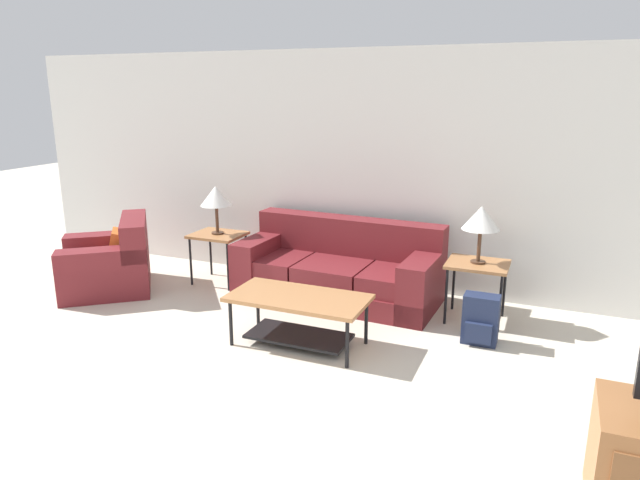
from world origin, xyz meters
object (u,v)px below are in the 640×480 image
side_table_right (477,269)px  table_lamp_left (216,197)px  couch (339,271)px  armchair (110,264)px  side_table_left (218,239)px  coffee_table (299,309)px  table_lamp_right (481,219)px  backpack (480,320)px

side_table_right → table_lamp_left: (-2.89, -0.00, 0.49)m
couch → side_table_right: (1.44, -0.08, 0.23)m
armchair → side_table_left: bearing=33.8°
coffee_table → table_lamp_right: table_lamp_right is taller
couch → side_table_left: couch is taller
couch → side_table_right: 1.46m
table_lamp_left → table_lamp_right: size_ratio=1.00×
backpack → table_lamp_right: bearing=102.9°
side_table_left → backpack: side_table_left is taller
side_table_right → table_lamp_left: size_ratio=1.06×
side_table_right → couch: bearing=176.6°
couch → side_table_left: 1.47m
side_table_right → table_lamp_right: bearing=-104.0°
couch → table_lamp_left: 1.62m
table_lamp_left → couch: bearing=3.3°
side_table_left → backpack: size_ratio=1.31×
side_table_right → table_lamp_left: bearing=-180.0°
side_table_right → backpack: (0.12, -0.51, -0.31)m
backpack → table_lamp_left: bearing=170.3°
coffee_table → table_lamp_left: 2.05m
coffee_table → side_table_right: size_ratio=2.06×
armchair → coffee_table: armchair is taller
couch → side_table_right: size_ratio=3.72×
armchair → side_table_left: (0.99, 0.66, 0.23)m
armchair → side_table_left: armchair is taller
couch → table_lamp_left: (-1.45, -0.08, 0.71)m
armchair → table_lamp_right: bearing=9.7°
coffee_table → table_lamp_left: table_lamp_left is taller
side_table_left → table_lamp_left: table_lamp_left is taller
armchair → backpack: 4.00m
coffee_table → table_lamp_right: (1.34, 1.16, 0.68)m
table_lamp_left → side_table_right: bearing=0.0°
table_lamp_left → table_lamp_right: bearing=0.0°
table_lamp_left → backpack: size_ratio=1.23×
table_lamp_right → armchair: bearing=-170.3°
couch → side_table_right: couch is taller
side_table_right → table_lamp_left: table_lamp_left is taller
armchair → side_table_right: 3.94m
couch → side_table_left: size_ratio=3.72×
table_lamp_left → backpack: (3.01, -0.51, -0.79)m
side_table_right → table_lamp_right: 0.49m
side_table_left → coffee_table: bearing=-36.8°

